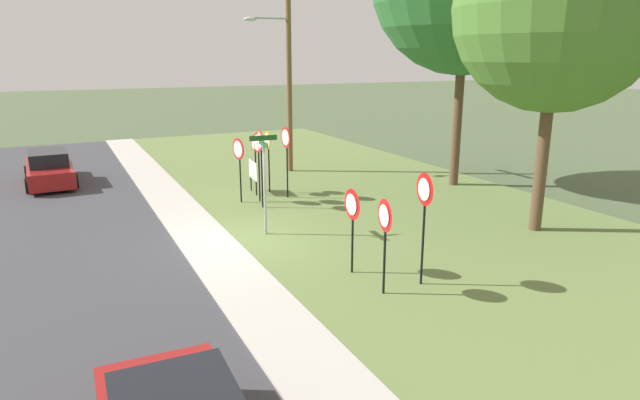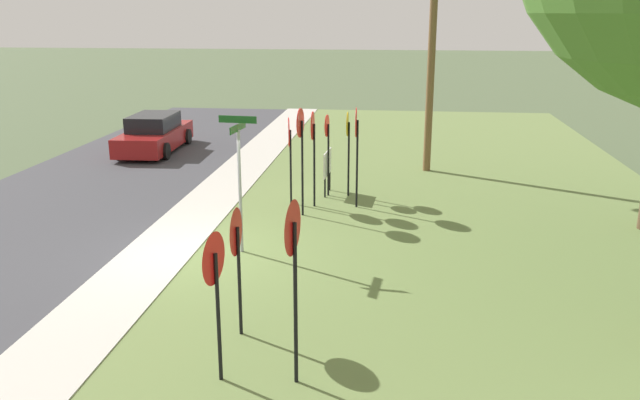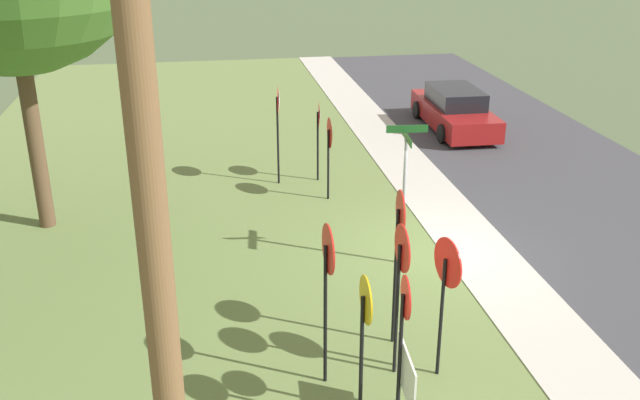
{
  "view_description": "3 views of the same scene",
  "coord_description": "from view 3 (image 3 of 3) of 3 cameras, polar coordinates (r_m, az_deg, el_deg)",
  "views": [
    {
      "loc": [
        14.37,
        -4.32,
        5.22
      ],
      "look_at": [
        0.38,
        2.49,
        1.07
      ],
      "focal_mm": 30.49,
      "sensor_mm": 36.0,
      "label": 1
    },
    {
      "loc": [
        12.97,
        4.27,
        5.07
      ],
      "look_at": [
        -0.43,
        2.68,
        1.22
      ],
      "focal_mm": 37.13,
      "sensor_mm": 36.0,
      "label": 2
    },
    {
      "loc": [
        -13.07,
        4.87,
        6.86
      ],
      "look_at": [
        -0.31,
        2.71,
        1.58
      ],
      "focal_mm": 40.07,
      "sensor_mm": 36.0,
      "label": 3
    }
  ],
  "objects": [
    {
      "name": "stop_sign_near_right",
      "position": [
        9.69,
        3.57,
        -9.66
      ],
      "size": [
        0.67,
        0.09,
        2.38
      ],
      "rotation": [
        0.0,
        0.0,
        0.01
      ],
      "color": "black",
      "rests_on": "grass_median"
    },
    {
      "name": "sidewalk_strip",
      "position": [
        15.8,
        12.49,
        -3.99
      ],
      "size": [
        44.0,
        1.6,
        0.06
      ],
      "primitive_type": "cube",
      "color": "#BCB7AD",
      "rests_on": "ground_plane"
    },
    {
      "name": "stop_sign_near_left",
      "position": [
        10.78,
        6.47,
        -5.39
      ],
      "size": [
        0.74,
        0.09,
        2.54
      ],
      "rotation": [
        0.0,
        0.0,
        0.02
      ],
      "color": "black",
      "rests_on": "grass_median"
    },
    {
      "name": "street_name_post",
      "position": [
        14.3,
        6.77,
        1.33
      ],
      "size": [
        0.96,
        0.81,
        2.97
      ],
      "rotation": [
        0.0,
        0.0,
        -0.09
      ],
      "color": "#9EA0A8",
      "rests_on": "grass_median"
    },
    {
      "name": "grass_median",
      "position": [
        14.79,
        -12.95,
        -5.97
      ],
      "size": [
        44.0,
        12.0,
        0.04
      ],
      "primitive_type": "cube",
      "color": "olive",
      "rests_on": "ground_plane"
    },
    {
      "name": "yield_sign_near_right",
      "position": [
        18.61,
        -3.34,
        7.15
      ],
      "size": [
        0.76,
        0.13,
        2.67
      ],
      "rotation": [
        0.0,
        0.0,
        -0.13
      ],
      "color": "black",
      "rests_on": "grass_median"
    },
    {
      "name": "stop_sign_far_left",
      "position": [
        10.9,
        10.03,
        -6.13
      ],
      "size": [
        0.76,
        0.17,
        2.35
      ],
      "rotation": [
        0.0,
        0.0,
        0.19
      ],
      "color": "black",
      "rests_on": "grass_median"
    },
    {
      "name": "yield_sign_near_left",
      "position": [
        18.91,
        -0.08,
        6.26
      ],
      "size": [
        0.74,
        0.14,
        2.2
      ],
      "rotation": [
        0.0,
        0.0,
        -0.15
      ],
      "color": "black",
      "rests_on": "grass_median"
    },
    {
      "name": "stop_sign_far_right",
      "position": [
        9.9,
        6.7,
        -9.54
      ],
      "size": [
        0.61,
        0.11,
        2.3
      ],
      "rotation": [
        0.0,
        0.0,
        -0.08
      ],
      "color": "black",
      "rests_on": "grass_median"
    },
    {
      "name": "yield_sign_far_left",
      "position": [
        17.62,
        0.79,
        4.85
      ],
      "size": [
        0.77,
        0.1,
        2.12
      ],
      "rotation": [
        0.0,
        0.0,
        -0.01
      ],
      "color": "black",
      "rests_on": "grass_median"
    },
    {
      "name": "ground_plane",
      "position": [
        15.54,
        9.73,
        -4.35
      ],
      "size": [
        160.0,
        160.0,
        0.0
      ],
      "primitive_type": "plane",
      "color": "#4C5B3D"
    },
    {
      "name": "stop_sign_far_center",
      "position": [
        11.49,
        6.31,
        -2.75
      ],
      "size": [
        0.73,
        0.12,
        2.75
      ],
      "rotation": [
        0.0,
        0.0,
        -0.09
      ],
      "color": "black",
      "rests_on": "grass_median"
    },
    {
      "name": "parked_sedan_distant",
      "position": [
        24.4,
        10.69,
        7.05
      ],
      "size": [
        4.73,
        1.97,
        1.39
      ],
      "rotation": [
        0.0,
        0.0,
        -0.02
      ],
      "color": "maroon",
      "rests_on": "road_asphalt"
    },
    {
      "name": "notice_board",
      "position": [
        10.21,
        6.88,
        -13.9
      ],
      "size": [
        1.1,
        0.11,
        1.25
      ],
      "rotation": [
        0.0,
        0.0,
        -0.07
      ],
      "color": "black",
      "rests_on": "grass_median"
    },
    {
      "name": "utility_pole",
      "position": [
        4.95,
        -11.98,
        0.26
      ],
      "size": [
        2.1,
        2.14,
        9.33
      ],
      "color": "brown",
      "rests_on": "grass_median"
    },
    {
      "name": "stop_sign_center_tall",
      "position": [
        10.46,
        0.6,
        -5.61
      ],
      "size": [
        0.76,
        0.1,
        2.66
      ],
      "rotation": [
        0.0,
        0.0,
        0.05
      ],
      "color": "black",
      "rests_on": "grass_median"
    }
  ]
}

